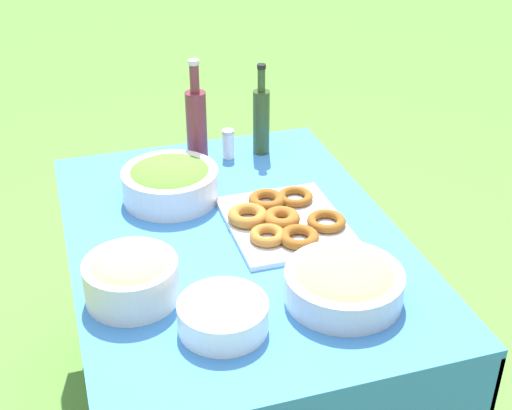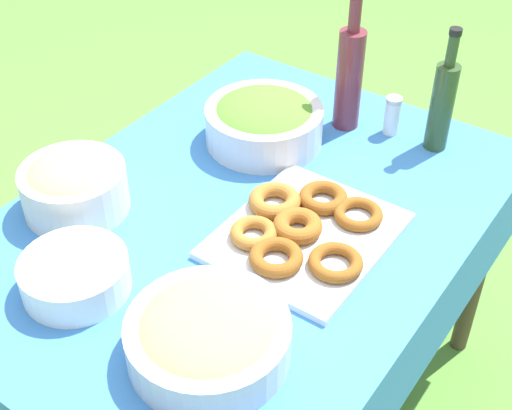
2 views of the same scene
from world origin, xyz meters
The scene contains 9 objects.
picnic_table centered at (0.00, 0.00, 0.63)m, with size 1.27×0.92×0.73m.
salad_bowl centered at (0.26, 0.13, 0.79)m, with size 0.29×0.29×0.12m.
pasta_bowl centered at (-0.20, 0.32, 0.80)m, with size 0.23×0.23×0.13m.
donut_platter centered at (0.01, -0.15, 0.75)m, with size 0.38×0.36×0.05m.
plate_stack centered at (-0.37, 0.13, 0.77)m, with size 0.21×0.21×0.07m.
olive_oil_bottle centered at (0.49, -0.23, 0.86)m, with size 0.06×0.06×0.32m.
wine_bottle centered at (0.45, 0.00, 0.88)m, with size 0.07×0.07×0.37m.
bread_bowl centered at (-0.35, -0.18, 0.78)m, with size 0.29×0.29×0.10m.
salt_shaker centered at (0.48, -0.11, 0.78)m, with size 0.04×0.04×0.10m.
Camera 1 is at (-1.63, 0.44, 1.82)m, focal length 50.00 mm.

